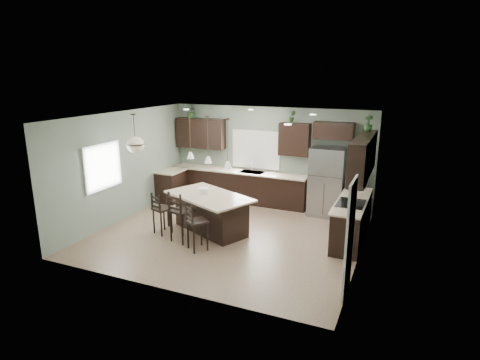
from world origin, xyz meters
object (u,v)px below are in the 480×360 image
plant_back_left (191,111)px  bar_stool_right (197,227)px  serving_dish (204,191)px  bar_stool_left (162,213)px  refrigerator (327,182)px  bar_stool_center (182,216)px  kitchen_island (209,214)px

plant_back_left → bar_stool_right: bearing=-59.0°
serving_dish → bar_stool_left: size_ratio=0.24×
refrigerator → bar_stool_center: bearing=-130.7°
bar_stool_left → bar_stool_right: size_ratio=0.95×
kitchen_island → plant_back_left: (-1.93, 2.61, 2.14)m
refrigerator → plant_back_left: bearing=176.3°
serving_dish → bar_stool_center: (-0.13, -0.81, -0.40)m
bar_stool_right → bar_stool_left: bearing=-164.6°
refrigerator → serving_dish: bearing=-138.0°
bar_stool_center → serving_dish: bearing=94.6°
kitchen_island → bar_stool_left: size_ratio=2.05×
bar_stool_left → bar_stool_right: bearing=-1.8°
kitchen_island → bar_stool_center: 0.80m
serving_dish → bar_stool_center: size_ratio=0.20×
bar_stool_right → serving_dish: bearing=147.9°
kitchen_island → bar_stool_center: bar_stool_center is taller
refrigerator → plant_back_left: plant_back_left is taller
refrigerator → serving_dish: 3.37m
refrigerator → bar_stool_left: size_ratio=1.82×
bar_stool_center → plant_back_left: 4.21m
kitchen_island → bar_stool_right: bar_stool_right is taller
bar_stool_center → refrigerator: bearing=63.2°
bar_stool_left → bar_stool_right: (1.22, -0.48, 0.02)m
kitchen_island → refrigerator: bearing=69.6°
kitchen_island → bar_stool_right: (0.24, -1.00, 0.07)m
serving_dish → plant_back_left: plant_back_left is taller
bar_stool_left → kitchen_island: bearing=47.9°
bar_stool_center → plant_back_left: size_ratio=2.98×
kitchen_island → serving_dish: 0.57m
bar_stool_left → bar_stool_center: 0.70m
bar_stool_left → plant_back_left: size_ratio=2.54×
refrigerator → bar_stool_left: 4.39m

